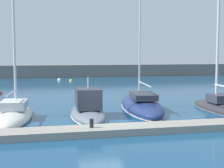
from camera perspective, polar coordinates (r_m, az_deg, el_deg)
ground_plane at (r=19.00m, az=-1.72°, el=-7.02°), size 120.00×120.00×0.00m
dock_pier at (r=16.95m, az=-0.36°, el=-7.91°), size 23.53×1.57×0.36m
breakwater_seawall at (r=58.83m, az=-9.15°, el=2.24°), size 108.00×3.91×2.07m
sailboat_ivory_second at (r=21.41m, az=-16.45°, el=-5.15°), size 2.77×7.12×11.44m
motorboat_slate_third at (r=21.46m, az=-4.15°, el=-4.41°), size 2.48×6.77×2.81m
sailboat_navy_fourth at (r=24.39m, az=5.00°, el=-3.62°), size 3.77×9.72×14.93m
sailboat_charcoal_fifth at (r=24.93m, az=17.70°, el=-3.61°), size 2.07×6.90×12.34m
mooring_buoy_yellow at (r=49.77m, az=-7.05°, el=0.54°), size 0.52×0.52×0.52m
mooring_buoy_white at (r=51.26m, az=-9.02°, el=0.65°), size 0.59×0.59×0.59m
dock_bollard at (r=16.69m, az=-3.53°, el=-6.71°), size 0.20×0.20×0.44m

